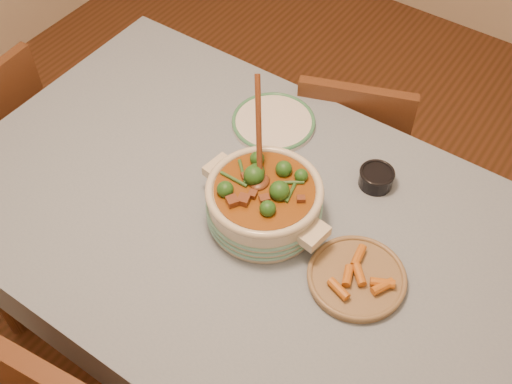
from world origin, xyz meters
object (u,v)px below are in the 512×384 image
white_plate (274,122)px  condiment_bowl (376,177)px  dining_table (244,234)px  fried_plate (357,277)px  chair_far (351,144)px  stew_casserole (264,200)px

white_plate → condiment_bowl: (0.37, -0.03, 0.02)m
dining_table → condiment_bowl: 0.41m
fried_plate → dining_table: bearing=178.7°
chair_far → white_plate: bearing=48.3°
condiment_bowl → chair_far: (-0.25, 0.36, -0.32)m
white_plate → chair_far: chair_far is taller
stew_casserole → fried_plate: 0.31m
condiment_bowl → chair_far: size_ratio=0.14×
chair_far → condiment_bowl: bearing=103.3°
white_plate → chair_far: size_ratio=0.42×
condiment_bowl → chair_far: chair_far is taller
stew_casserole → fried_plate: (0.31, -0.03, -0.06)m
fried_plate → chair_far: size_ratio=0.36×
stew_casserole → white_plate: 0.37m
stew_casserole → fried_plate: size_ratio=1.35×
stew_casserole → fried_plate: bearing=-6.0°
stew_casserole → chair_far: 0.75m
chair_far → stew_casserole: bearing=74.0°
dining_table → chair_far: chair_far is taller
stew_casserole → white_plate: stew_casserole is taller
dining_table → white_plate: bearing=110.7°
dining_table → chair_far: bearing=90.3°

